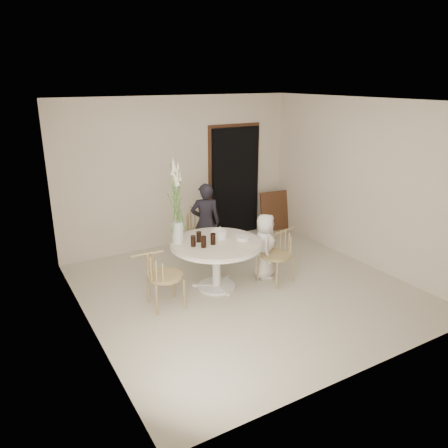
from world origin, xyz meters
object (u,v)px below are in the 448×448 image
chair_left (157,271)px  girl (205,223)px  boy (265,246)px  chair_far (197,225)px  birthday_cake (219,234)px  flower_vase (177,203)px  table (216,249)px  chair_right (281,248)px

chair_left → girl: (1.33, 1.14, 0.14)m
boy → chair_far: bearing=49.0°
chair_far → girl: size_ratio=0.60×
birthday_cake → flower_vase: size_ratio=0.19×
flower_vase → girl: bearing=41.8°
table → girl: size_ratio=0.98×
chair_left → table: bearing=-78.5°
chair_right → flower_vase: bearing=-122.6°
boy → birthday_cake: bearing=105.7°
chair_right → flower_vase: size_ratio=0.64×
girl → boy: 1.17m
table → chair_far: (0.36, 1.33, -0.09)m
table → girl: 1.07m
chair_far → chair_left: bearing=-129.3°
table → chair_right: chair_right is taller
chair_far → flower_vase: 1.58m
chair_far → table: bearing=-101.8°
chair_left → flower_vase: 1.00m
girl → chair_right: bearing=140.0°
chair_far → boy: boy is taller
table → birthday_cake: 0.25m
boy → chair_left: bearing=122.7°
girl → flower_vase: bearing=64.6°
chair_left → birthday_cake: 1.16m
chair_far → chair_right: bearing=-64.8°
chair_right → boy: (-0.16, 0.19, -0.00)m
birthday_cake → table: bearing=-131.6°
girl → boy: girl is taller
table → chair_right: bearing=-13.6°
table → flower_vase: size_ratio=1.06×
table → chair_left: bearing=-172.6°
flower_vase → table: bearing=-28.1°
birthday_cake → boy: bearing=-14.7°
chair_far → chair_right: 1.69m
boy → birthday_cake: boy is taller
chair_far → boy: bearing=-68.1°
birthday_cake → flower_vase: (-0.60, 0.13, 0.53)m
table → chair_far: bearing=74.8°
chair_far → boy: size_ratio=0.79×
girl → birthday_cake: size_ratio=5.73×
table → birthday_cake: bearing=48.4°
chair_left → flower_vase: bearing=-48.0°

